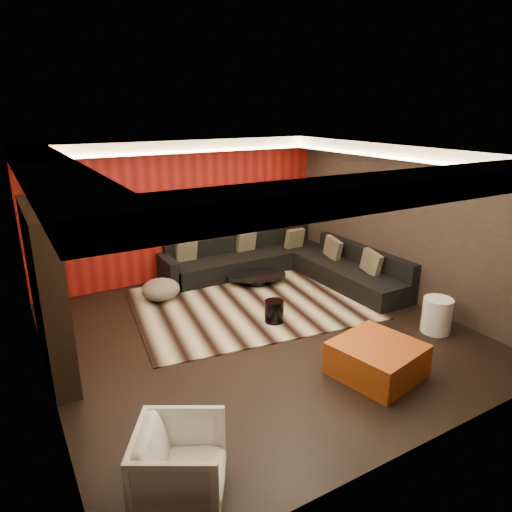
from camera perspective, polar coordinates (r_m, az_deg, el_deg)
floor at (r=7.24m, az=0.34°, el=-9.66°), size 6.00×6.00×0.02m
ceiling at (r=6.43m, az=0.38°, el=13.16°), size 6.00×6.00×0.02m
wall_back at (r=9.34m, az=-9.10°, el=5.74°), size 6.00×0.02×2.80m
wall_left at (r=5.87m, az=-25.93°, el=-3.38°), size 0.02×6.00×2.80m
wall_right at (r=8.58m, az=18.00°, el=3.97°), size 0.02×6.00×2.80m
red_feature_wall at (r=9.30m, az=-9.01°, el=5.69°), size 5.98×0.05×2.78m
soffit_back at (r=8.87m, az=-8.77°, el=13.54°), size 6.00×0.60×0.22m
soffit_front at (r=4.36m, az=18.90°, el=8.23°), size 6.00×0.60×0.22m
soffit_left at (r=5.59m, az=-24.58°, el=9.56°), size 0.60×4.80×0.22m
soffit_right at (r=8.15m, az=17.38°, el=12.56°), size 0.60×4.80×0.22m
cove_back at (r=8.56m, az=-7.87°, el=12.82°), size 4.80×0.08×0.04m
cove_front at (r=4.60m, az=15.62°, el=7.87°), size 4.80×0.08×0.04m
cove_left at (r=5.65m, az=-21.01°, el=9.13°), size 0.08×4.80×0.04m
cove_right at (r=7.91m, az=15.60°, el=11.91°), size 0.08×4.80×0.04m
tv_surround at (r=6.54m, az=-24.67°, el=-3.90°), size 0.30×2.00×2.20m
tv_screen at (r=6.44m, az=-23.68°, el=-0.77°), size 0.04×1.30×0.80m
tv_shelf at (r=6.70m, az=-22.87°, el=-6.86°), size 0.04×1.60×0.04m
rug at (r=8.24m, az=-0.78°, el=-5.93°), size 4.36×3.50×0.02m
coffee_table at (r=9.06m, az=0.04°, el=-2.87°), size 1.55×1.55×0.20m
drum_stool at (r=7.48m, az=2.29°, el=-6.91°), size 0.36×0.36×0.37m
striped_pouf at (r=8.49m, az=-11.81°, el=-4.11°), size 0.77×0.77×0.38m
white_side_table at (r=7.70m, az=21.66°, el=-6.90°), size 0.59×0.59×0.56m
orange_ottoman at (r=6.32m, az=14.87°, el=-12.36°), size 1.18×1.18×0.45m
armchair at (r=4.49m, az=-9.43°, el=-24.24°), size 1.07×1.06×0.72m
sectional_sofa at (r=9.44m, az=3.67°, el=-1.12°), size 3.65×3.50×0.75m
throw_pillows at (r=9.38m, az=3.62°, el=1.05°), size 2.97×2.76×0.50m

